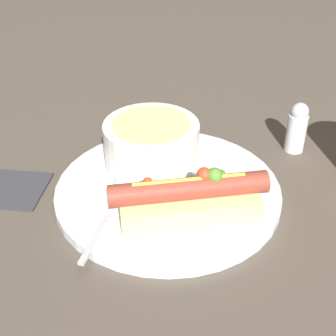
{
  "coord_description": "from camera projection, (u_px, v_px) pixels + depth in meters",
  "views": [
    {
      "loc": [
        -0.17,
        -0.41,
        0.35
      ],
      "look_at": [
        0.0,
        0.0,
        0.04
      ],
      "focal_mm": 50.0,
      "sensor_mm": 36.0,
      "label": 1
    }
  ],
  "objects": [
    {
      "name": "salt_shaker",
      "position": [
        297.0,
        127.0,
        0.63
      ],
      "size": [
        0.03,
        0.03,
        0.07
      ],
      "color": "silver",
      "rests_on": "ground_plane"
    },
    {
      "name": "spoon",
      "position": [
        122.0,
        189.0,
        0.55
      ],
      "size": [
        0.11,
        0.14,
        0.01
      ],
      "rotation": [
        0.0,
        0.0,
        0.92
      ],
      "color": "#B7B7BC",
      "rests_on": "dinner_plate"
    },
    {
      "name": "soup_bowl",
      "position": [
        152.0,
        142.0,
        0.58
      ],
      "size": [
        0.12,
        0.12,
        0.06
      ],
      "color": "silver",
      "rests_on": "dinner_plate"
    },
    {
      "name": "hot_dog",
      "position": [
        188.0,
        200.0,
        0.5
      ],
      "size": [
        0.17,
        0.09,
        0.06
      ],
      "rotation": [
        0.0,
        0.0,
        -0.24
      ],
      "color": "#E5C17F",
      "rests_on": "dinner_plate"
    },
    {
      "name": "dinner_plate",
      "position": [
        168.0,
        191.0,
        0.56
      ],
      "size": [
        0.27,
        0.27,
        0.01
      ],
      "color": "white",
      "rests_on": "ground_plane"
    },
    {
      "name": "ground_plane",
      "position": [
        168.0,
        195.0,
        0.57
      ],
      "size": [
        4.0,
        4.0,
        0.0
      ],
      "primitive_type": "plane",
      "color": "#4C4238"
    }
  ]
}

